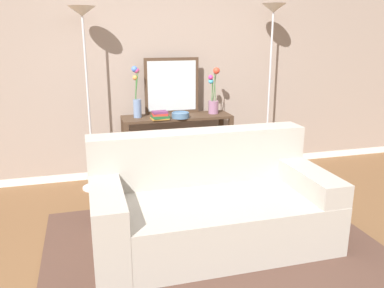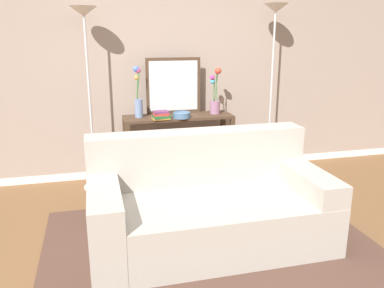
{
  "view_description": "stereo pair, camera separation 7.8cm",
  "coord_description": "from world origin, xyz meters",
  "px_view_note": "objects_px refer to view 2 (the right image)",
  "views": [
    {
      "loc": [
        -0.87,
        -2.51,
        1.69
      ],
      "look_at": [
        0.12,
        1.06,
        0.65
      ],
      "focal_mm": 36.96,
      "sensor_mm": 36.0,
      "label": 1
    },
    {
      "loc": [
        -0.79,
        -2.53,
        1.69
      ],
      "look_at": [
        0.12,
        1.06,
        0.65
      ],
      "focal_mm": 36.96,
      "sensor_mm": 36.0,
      "label": 2
    }
  ],
  "objects_px": {
    "wall_mirror": "(174,86)",
    "vase_short_flowers": "(215,97)",
    "vase_tall_flowers": "(138,97)",
    "fruit_bowl": "(182,115)",
    "floor_lamp_left": "(86,49)",
    "book_stack": "(161,115)",
    "couch": "(207,206)",
    "book_row_under_console": "(152,178)",
    "console_table": "(178,136)",
    "floor_lamp_right": "(274,43)"
  },
  "relations": [
    {
      "from": "fruit_bowl",
      "to": "book_row_under_console",
      "type": "distance_m",
      "value": 0.84
    },
    {
      "from": "floor_lamp_left",
      "to": "wall_mirror",
      "type": "xyz_separation_m",
      "value": [
        0.95,
        0.17,
        -0.43
      ]
    },
    {
      "from": "wall_mirror",
      "to": "book_stack",
      "type": "relative_size",
      "value": 3.28
    },
    {
      "from": "floor_lamp_right",
      "to": "floor_lamp_left",
      "type": "bearing_deg",
      "value": 180.0
    },
    {
      "from": "floor_lamp_left",
      "to": "vase_tall_flowers",
      "type": "relative_size",
      "value": 3.45
    },
    {
      "from": "vase_short_flowers",
      "to": "fruit_bowl",
      "type": "relative_size",
      "value": 2.73
    },
    {
      "from": "floor_lamp_left",
      "to": "floor_lamp_right",
      "type": "distance_m",
      "value": 2.11
    },
    {
      "from": "console_table",
      "to": "floor_lamp_left",
      "type": "relative_size",
      "value": 0.64
    },
    {
      "from": "wall_mirror",
      "to": "vase_short_flowers",
      "type": "relative_size",
      "value": 1.2
    },
    {
      "from": "console_table",
      "to": "couch",
      "type": "bearing_deg",
      "value": -92.93
    },
    {
      "from": "fruit_bowl",
      "to": "book_row_under_console",
      "type": "xyz_separation_m",
      "value": [
        -0.33,
        0.12,
        -0.76
      ]
    },
    {
      "from": "vase_tall_flowers",
      "to": "floor_lamp_right",
      "type": "bearing_deg",
      "value": -1.72
    },
    {
      "from": "couch",
      "to": "vase_tall_flowers",
      "type": "height_order",
      "value": "vase_tall_flowers"
    },
    {
      "from": "vase_tall_flowers",
      "to": "vase_short_flowers",
      "type": "relative_size",
      "value": 1.06
    },
    {
      "from": "floor_lamp_left",
      "to": "vase_short_flowers",
      "type": "height_order",
      "value": "floor_lamp_left"
    },
    {
      "from": "console_table",
      "to": "fruit_bowl",
      "type": "height_order",
      "value": "fruit_bowl"
    },
    {
      "from": "couch",
      "to": "book_row_under_console",
      "type": "height_order",
      "value": "couch"
    },
    {
      "from": "couch",
      "to": "book_row_under_console",
      "type": "relative_size",
      "value": 4.93
    },
    {
      "from": "fruit_bowl",
      "to": "book_stack",
      "type": "height_order",
      "value": "book_stack"
    },
    {
      "from": "console_table",
      "to": "vase_tall_flowers",
      "type": "bearing_deg",
      "value": 175.56
    },
    {
      "from": "console_table",
      "to": "floor_lamp_right",
      "type": "xyz_separation_m",
      "value": [
        1.14,
        -0.01,
        1.04
      ]
    },
    {
      "from": "vase_tall_flowers",
      "to": "book_stack",
      "type": "bearing_deg",
      "value": -36.87
    },
    {
      "from": "console_table",
      "to": "book_stack",
      "type": "xyz_separation_m",
      "value": [
        -0.22,
        -0.13,
        0.28
      ]
    },
    {
      "from": "fruit_bowl",
      "to": "floor_lamp_left",
      "type": "bearing_deg",
      "value": 173.57
    },
    {
      "from": "floor_lamp_left",
      "to": "book_stack",
      "type": "relative_size",
      "value": 9.97
    },
    {
      "from": "floor_lamp_left",
      "to": "book_stack",
      "type": "xyz_separation_m",
      "value": [
        0.75,
        -0.12,
        -0.71
      ]
    },
    {
      "from": "console_table",
      "to": "vase_tall_flowers",
      "type": "distance_m",
      "value": 0.64
    },
    {
      "from": "console_table",
      "to": "wall_mirror",
      "type": "bearing_deg",
      "value": 96.63
    },
    {
      "from": "floor_lamp_right",
      "to": "vase_tall_flowers",
      "type": "distance_m",
      "value": 1.69
    },
    {
      "from": "console_table",
      "to": "vase_short_flowers",
      "type": "height_order",
      "value": "vase_short_flowers"
    },
    {
      "from": "fruit_bowl",
      "to": "book_stack",
      "type": "bearing_deg",
      "value": -177.47
    },
    {
      "from": "wall_mirror",
      "to": "console_table",
      "type": "bearing_deg",
      "value": -83.37
    },
    {
      "from": "floor_lamp_right",
      "to": "vase_short_flowers",
      "type": "height_order",
      "value": "floor_lamp_right"
    },
    {
      "from": "console_table",
      "to": "fruit_bowl",
      "type": "relative_size",
      "value": 6.35
    },
    {
      "from": "console_table",
      "to": "wall_mirror",
      "type": "distance_m",
      "value": 0.58
    },
    {
      "from": "floor_lamp_left",
      "to": "fruit_bowl",
      "type": "bearing_deg",
      "value": -6.43
    },
    {
      "from": "vase_tall_flowers",
      "to": "book_row_under_console",
      "type": "xyz_separation_m",
      "value": [
        0.13,
        -0.03,
        -0.95
      ]
    },
    {
      "from": "console_table",
      "to": "fruit_bowl",
      "type": "xyz_separation_m",
      "value": [
        0.01,
        -0.12,
        0.27
      ]
    },
    {
      "from": "floor_lamp_left",
      "to": "book_row_under_console",
      "type": "xyz_separation_m",
      "value": [
        0.65,
        0.01,
        -1.48
      ]
    },
    {
      "from": "wall_mirror",
      "to": "vase_short_flowers",
      "type": "distance_m",
      "value": 0.5
    },
    {
      "from": "floor_lamp_right",
      "to": "book_stack",
      "type": "bearing_deg",
      "value": -174.91
    },
    {
      "from": "couch",
      "to": "fruit_bowl",
      "type": "distance_m",
      "value": 1.42
    },
    {
      "from": "console_table",
      "to": "wall_mirror",
      "type": "height_order",
      "value": "wall_mirror"
    },
    {
      "from": "floor_lamp_right",
      "to": "wall_mirror",
      "type": "xyz_separation_m",
      "value": [
        -1.16,
        0.17,
        -0.48
      ]
    },
    {
      "from": "console_table",
      "to": "vase_tall_flowers",
      "type": "relative_size",
      "value": 2.2
    },
    {
      "from": "floor_lamp_right",
      "to": "fruit_bowl",
      "type": "relative_size",
      "value": 10.27
    },
    {
      "from": "console_table",
      "to": "floor_lamp_left",
      "type": "distance_m",
      "value": 1.39
    },
    {
      "from": "console_table",
      "to": "floor_lamp_right",
      "type": "height_order",
      "value": "floor_lamp_right"
    },
    {
      "from": "wall_mirror",
      "to": "vase_tall_flowers",
      "type": "distance_m",
      "value": 0.46
    },
    {
      "from": "console_table",
      "to": "floor_lamp_right",
      "type": "bearing_deg",
      "value": -0.64
    }
  ]
}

